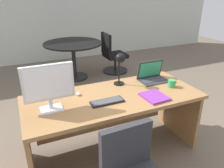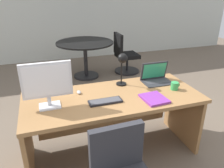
{
  "view_description": "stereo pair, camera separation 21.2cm",
  "coord_description": "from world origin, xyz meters",
  "px_view_note": "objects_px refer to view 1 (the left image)",
  "views": [
    {
      "loc": [
        -0.86,
        -1.9,
        1.79
      ],
      "look_at": [
        0.0,
        0.04,
        0.86
      ],
      "focal_mm": 35.5,
      "sensor_mm": 36.0,
      "label": 1
    },
    {
      "loc": [
        -0.66,
        -1.97,
        1.79
      ],
      "look_at": [
        0.0,
        0.04,
        0.86
      ],
      "focal_mm": 35.5,
      "sensor_mm": 36.0,
      "label": 2
    }
  ],
  "objects_px": {
    "meeting_chair_near": "(113,57)",
    "keyboard": "(107,102)",
    "monitor": "(48,85)",
    "coffee_mug": "(172,83)",
    "mouse": "(78,94)",
    "book": "(154,97)",
    "laptop": "(151,74)",
    "desk": "(112,110)",
    "desk_lamp": "(120,62)",
    "meeting_table": "(73,52)"
  },
  "relations": [
    {
      "from": "mouse",
      "to": "desk_lamp",
      "type": "relative_size",
      "value": 0.19
    },
    {
      "from": "desk",
      "to": "coffee_mug",
      "type": "height_order",
      "value": "coffee_mug"
    },
    {
      "from": "desk_lamp",
      "to": "meeting_table",
      "type": "relative_size",
      "value": 0.33
    },
    {
      "from": "desk_lamp",
      "to": "coffee_mug",
      "type": "relative_size",
      "value": 3.49
    },
    {
      "from": "laptop",
      "to": "desk_lamp",
      "type": "xyz_separation_m",
      "value": [
        -0.43,
        0.01,
        0.21
      ]
    },
    {
      "from": "laptop",
      "to": "mouse",
      "type": "xyz_separation_m",
      "value": [
        -0.95,
        -0.06,
        -0.05
      ]
    },
    {
      "from": "coffee_mug",
      "to": "meeting_table",
      "type": "distance_m",
      "value": 2.58
    },
    {
      "from": "monitor",
      "to": "meeting_chair_near",
      "type": "height_order",
      "value": "monitor"
    },
    {
      "from": "desk",
      "to": "desk_lamp",
      "type": "relative_size",
      "value": 4.84
    },
    {
      "from": "laptop",
      "to": "book",
      "type": "xyz_separation_m",
      "value": [
        -0.24,
        -0.43,
        -0.06
      ]
    },
    {
      "from": "desk_lamp",
      "to": "coffee_mug",
      "type": "height_order",
      "value": "desk_lamp"
    },
    {
      "from": "meeting_chair_near",
      "to": "keyboard",
      "type": "bearing_deg",
      "value": -115.23
    },
    {
      "from": "keyboard",
      "to": "desk_lamp",
      "type": "relative_size",
      "value": 0.87
    },
    {
      "from": "laptop",
      "to": "keyboard",
      "type": "relative_size",
      "value": 1.02
    },
    {
      "from": "laptop",
      "to": "coffee_mug",
      "type": "bearing_deg",
      "value": -72.68
    },
    {
      "from": "monitor",
      "to": "mouse",
      "type": "bearing_deg",
      "value": 31.56
    },
    {
      "from": "desk_lamp",
      "to": "meeting_chair_near",
      "type": "xyz_separation_m",
      "value": [
        0.91,
        2.24,
        -0.66
      ]
    },
    {
      "from": "desk",
      "to": "desk_lamp",
      "type": "bearing_deg",
      "value": 44.58
    },
    {
      "from": "book",
      "to": "coffee_mug",
      "type": "relative_size",
      "value": 2.57
    },
    {
      "from": "keyboard",
      "to": "desk_lamp",
      "type": "distance_m",
      "value": 0.53
    },
    {
      "from": "monitor",
      "to": "coffee_mug",
      "type": "relative_size",
      "value": 4.15
    },
    {
      "from": "laptop",
      "to": "desk_lamp",
      "type": "bearing_deg",
      "value": 178.98
    },
    {
      "from": "keyboard",
      "to": "coffee_mug",
      "type": "distance_m",
      "value": 0.82
    },
    {
      "from": "desk",
      "to": "book",
      "type": "relative_size",
      "value": 6.59
    },
    {
      "from": "monitor",
      "to": "desk_lamp",
      "type": "bearing_deg",
      "value": 17.21
    },
    {
      "from": "mouse",
      "to": "meeting_chair_near",
      "type": "xyz_separation_m",
      "value": [
        1.43,
        2.31,
        -0.4
      ]
    },
    {
      "from": "desk",
      "to": "monitor",
      "type": "distance_m",
      "value": 0.79
    },
    {
      "from": "coffee_mug",
      "to": "meeting_table",
      "type": "xyz_separation_m",
      "value": [
        -0.49,
        2.53,
        -0.21
      ]
    },
    {
      "from": "coffee_mug",
      "to": "keyboard",
      "type": "bearing_deg",
      "value": -176.52
    },
    {
      "from": "monitor",
      "to": "laptop",
      "type": "relative_size",
      "value": 1.34
    },
    {
      "from": "monitor",
      "to": "mouse",
      "type": "height_order",
      "value": "monitor"
    },
    {
      "from": "keyboard",
      "to": "book",
      "type": "xyz_separation_m",
      "value": [
        0.49,
        -0.1,
        0.0
      ]
    },
    {
      "from": "keyboard",
      "to": "mouse",
      "type": "bearing_deg",
      "value": 127.51
    },
    {
      "from": "mouse",
      "to": "desk_lamp",
      "type": "xyz_separation_m",
      "value": [
        0.52,
        0.06,
        0.26
      ]
    },
    {
      "from": "keyboard",
      "to": "book",
      "type": "distance_m",
      "value": 0.5
    },
    {
      "from": "monitor",
      "to": "desk_lamp",
      "type": "xyz_separation_m",
      "value": [
        0.83,
        0.26,
        0.02
      ]
    },
    {
      "from": "coffee_mug",
      "to": "book",
      "type": "bearing_deg",
      "value": -155.93
    },
    {
      "from": "book",
      "to": "meeting_chair_near",
      "type": "relative_size",
      "value": 0.32
    },
    {
      "from": "monitor",
      "to": "meeting_chair_near",
      "type": "distance_m",
      "value": 3.11
    },
    {
      "from": "laptop",
      "to": "monitor",
      "type": "bearing_deg",
      "value": -168.77
    },
    {
      "from": "desk",
      "to": "book",
      "type": "bearing_deg",
      "value": -34.95
    },
    {
      "from": "laptop",
      "to": "keyboard",
      "type": "distance_m",
      "value": 0.81
    },
    {
      "from": "mouse",
      "to": "coffee_mug",
      "type": "relative_size",
      "value": 0.66
    },
    {
      "from": "coffee_mug",
      "to": "monitor",
      "type": "bearing_deg",
      "value": 178.54
    },
    {
      "from": "book",
      "to": "laptop",
      "type": "bearing_deg",
      "value": 60.62
    },
    {
      "from": "mouse",
      "to": "coffee_mug",
      "type": "bearing_deg",
      "value": -12.41
    },
    {
      "from": "desk",
      "to": "keyboard",
      "type": "height_order",
      "value": "keyboard"
    },
    {
      "from": "desk_lamp",
      "to": "meeting_chair_near",
      "type": "distance_m",
      "value": 2.51
    },
    {
      "from": "monitor",
      "to": "mouse",
      "type": "relative_size",
      "value": 6.34
    },
    {
      "from": "monitor",
      "to": "meeting_table",
      "type": "bearing_deg",
      "value": 71.03
    }
  ]
}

